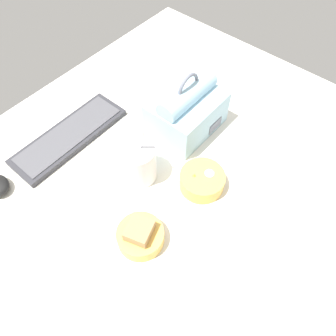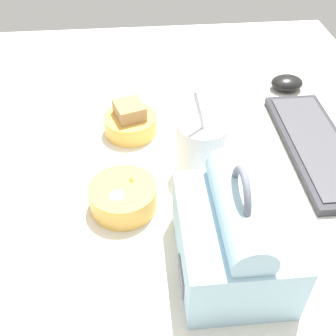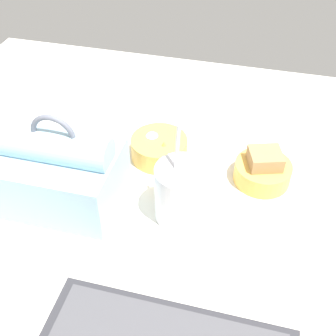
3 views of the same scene
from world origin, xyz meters
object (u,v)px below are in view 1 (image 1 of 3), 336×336
object	(u,v)px
bento_bowl_sandwich	(140,235)
bento_bowl_snacks	(202,180)
soup_cup	(138,162)
lunch_bag	(187,110)
keyboard	(69,136)

from	to	relation	value
bento_bowl_sandwich	bento_bowl_snacks	xyz separation A→B (cm)	(22.30, -1.81, -0.16)
soup_cup	lunch_bag	bearing A→B (deg)	3.61
lunch_bag	bento_bowl_sandwich	xyz separation A→B (cm)	(-36.51, -14.86, -4.28)
lunch_bag	soup_cup	distance (cm)	22.60
keyboard	bento_bowl_snacks	size ratio (longest dim) A/B	3.00
lunch_bag	bento_bowl_sandwich	size ratio (longest dim) A/B	1.83
lunch_bag	soup_cup	xyz separation A→B (cm)	(-22.53, -1.42, -0.99)
soup_cup	bento_bowl_snacks	bearing A→B (deg)	-61.37
lunch_bag	bento_bowl_sandwich	bearing A→B (deg)	-157.85
keyboard	bento_bowl_sandwich	size ratio (longest dim) A/B	3.17
bento_bowl_snacks	lunch_bag	bearing A→B (deg)	49.56
lunch_bag	keyboard	bearing A→B (deg)	138.01
keyboard	bento_bowl_snacks	xyz separation A→B (cm)	(12.30, -40.53, 1.56)
bento_bowl_sandwich	bento_bowl_snacks	world-z (taller)	bento_bowl_sandwich
lunch_bag	soup_cup	world-z (taller)	lunch_bag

